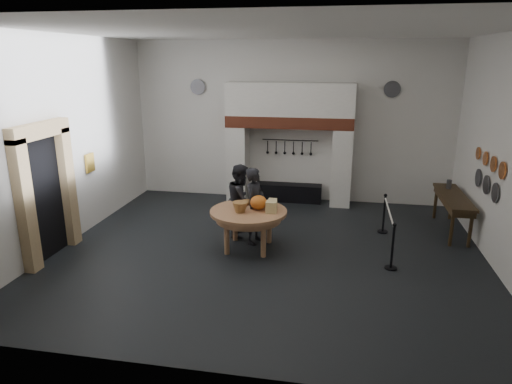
% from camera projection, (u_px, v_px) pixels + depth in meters
% --- Properties ---
extents(floor, '(9.00, 8.00, 0.02)m').
position_uv_depth(floor, '(268.00, 252.00, 9.79)').
color(floor, black).
rests_on(floor, ground).
extents(ceiling, '(9.00, 8.00, 0.02)m').
position_uv_depth(ceiling, '(270.00, 30.00, 8.52)').
color(ceiling, silver).
rests_on(ceiling, wall_back).
extents(wall_back, '(9.00, 0.02, 4.50)m').
position_uv_depth(wall_back, '(291.00, 122.00, 12.93)').
color(wall_back, silver).
rests_on(wall_back, floor).
extents(wall_front, '(9.00, 0.02, 4.50)m').
position_uv_depth(wall_front, '(217.00, 212.00, 5.38)').
color(wall_front, silver).
rests_on(wall_front, floor).
extents(wall_left, '(0.02, 8.00, 4.50)m').
position_uv_depth(wall_left, '(65.00, 142.00, 9.94)').
color(wall_left, silver).
rests_on(wall_left, floor).
extents(wall_right, '(0.02, 8.00, 4.50)m').
position_uv_depth(wall_right, '(511.00, 157.00, 8.37)').
color(wall_right, silver).
rests_on(wall_right, floor).
extents(chimney_pier_left, '(0.55, 0.70, 2.15)m').
position_uv_depth(chimney_pier_left, '(238.00, 163.00, 13.19)').
color(chimney_pier_left, silver).
rests_on(chimney_pier_left, floor).
extents(chimney_pier_right, '(0.55, 0.70, 2.15)m').
position_uv_depth(chimney_pier_right, '(341.00, 167.00, 12.68)').
color(chimney_pier_right, silver).
rests_on(chimney_pier_right, floor).
extents(hearth_brick_band, '(3.50, 0.72, 0.32)m').
position_uv_depth(hearth_brick_band, '(289.00, 122.00, 12.58)').
color(hearth_brick_band, '#9E442B').
rests_on(hearth_brick_band, chimney_pier_left).
extents(chimney_hood, '(3.50, 0.70, 0.90)m').
position_uv_depth(chimney_hood, '(290.00, 99.00, 12.41)').
color(chimney_hood, silver).
rests_on(chimney_hood, hearth_brick_band).
extents(iron_range, '(1.90, 0.45, 0.50)m').
position_uv_depth(iron_range, '(288.00, 192.00, 13.23)').
color(iron_range, black).
rests_on(iron_range, floor).
extents(utensil_rail, '(1.60, 0.02, 0.02)m').
position_uv_depth(utensil_rail, '(290.00, 140.00, 13.00)').
color(utensil_rail, black).
rests_on(utensil_rail, wall_back).
extents(door_recess, '(0.04, 1.10, 2.50)m').
position_uv_depth(door_recess, '(44.00, 199.00, 9.28)').
color(door_recess, black).
rests_on(door_recess, floor).
extents(door_jamb_near, '(0.22, 0.30, 2.60)m').
position_uv_depth(door_jamb_near, '(25.00, 207.00, 8.59)').
color(door_jamb_near, tan).
rests_on(door_jamb_near, floor).
extents(door_jamb_far, '(0.22, 0.30, 2.60)m').
position_uv_depth(door_jamb_far, '(68.00, 187.00, 9.91)').
color(door_jamb_far, tan).
rests_on(door_jamb_far, floor).
extents(door_lintel, '(0.22, 1.70, 0.30)m').
position_uv_depth(door_lintel, '(39.00, 130.00, 8.87)').
color(door_lintel, tan).
rests_on(door_lintel, door_jamb_near).
extents(wall_plaque, '(0.05, 0.34, 0.44)m').
position_uv_depth(wall_plaque, '(90.00, 163.00, 10.87)').
color(wall_plaque, gold).
rests_on(wall_plaque, wall_left).
extents(work_table, '(1.83, 1.83, 0.07)m').
position_uv_depth(work_table, '(249.00, 212.00, 9.75)').
color(work_table, tan).
rests_on(work_table, floor).
extents(pumpkin, '(0.36, 0.36, 0.31)m').
position_uv_depth(pumpkin, '(259.00, 202.00, 9.76)').
color(pumpkin, orange).
rests_on(pumpkin, work_table).
extents(cheese_block_big, '(0.22, 0.22, 0.24)m').
position_uv_depth(cheese_block_big, '(271.00, 207.00, 9.58)').
color(cheese_block_big, '#D4BF7E').
rests_on(cheese_block_big, work_table).
extents(cheese_block_small, '(0.18, 0.18, 0.20)m').
position_uv_depth(cheese_block_small, '(272.00, 203.00, 9.87)').
color(cheese_block_small, '#D2B87E').
rests_on(cheese_block_small, work_table).
extents(wicker_basket, '(0.35, 0.35, 0.22)m').
position_uv_depth(wicker_basket, '(240.00, 207.00, 9.60)').
color(wicker_basket, '#A77E3D').
rests_on(wicker_basket, work_table).
extents(bread_loaf, '(0.31, 0.18, 0.13)m').
position_uv_depth(bread_loaf, '(247.00, 202.00, 10.07)').
color(bread_loaf, '#9A5A36').
rests_on(bread_loaf, work_table).
extents(visitor_near, '(0.57, 0.72, 1.72)m').
position_uv_depth(visitor_near, '(255.00, 206.00, 10.07)').
color(visitor_near, black).
rests_on(visitor_near, floor).
extents(visitor_far, '(0.68, 0.85, 1.69)m').
position_uv_depth(visitor_far, '(241.00, 200.00, 10.53)').
color(visitor_far, black).
rests_on(visitor_far, floor).
extents(side_table, '(0.55, 2.20, 0.06)m').
position_uv_depth(side_table, '(454.00, 197.00, 10.71)').
color(side_table, '#362513').
rests_on(side_table, floor).
extents(pewter_jug, '(0.12, 0.12, 0.22)m').
position_uv_depth(pewter_jug, '(449.00, 184.00, 11.23)').
color(pewter_jug, '#4B4B50').
rests_on(pewter_jug, side_table).
extents(copper_pan_a, '(0.03, 0.34, 0.34)m').
position_uv_depth(copper_pan_a, '(502.00, 170.00, 8.65)').
color(copper_pan_a, '#C6662D').
rests_on(copper_pan_a, wall_right).
extents(copper_pan_b, '(0.03, 0.32, 0.32)m').
position_uv_depth(copper_pan_b, '(493.00, 164.00, 9.17)').
color(copper_pan_b, '#C6662D').
rests_on(copper_pan_b, wall_right).
extents(copper_pan_c, '(0.03, 0.30, 0.30)m').
position_uv_depth(copper_pan_c, '(485.00, 158.00, 9.69)').
color(copper_pan_c, '#C6662D').
rests_on(copper_pan_c, wall_right).
extents(copper_pan_d, '(0.03, 0.28, 0.28)m').
position_uv_depth(copper_pan_d, '(478.00, 153.00, 10.21)').
color(copper_pan_d, '#C6662D').
rests_on(copper_pan_d, wall_right).
extents(pewter_plate_left, '(0.03, 0.40, 0.40)m').
position_uv_depth(pewter_plate_left, '(495.00, 193.00, 8.98)').
color(pewter_plate_left, '#4C4C51').
rests_on(pewter_plate_left, wall_right).
extents(pewter_plate_mid, '(0.03, 0.40, 0.40)m').
position_uv_depth(pewter_plate_mid, '(486.00, 185.00, 9.55)').
color(pewter_plate_mid, '#4C4C51').
rests_on(pewter_plate_mid, wall_right).
extents(pewter_plate_right, '(0.03, 0.40, 0.40)m').
position_uv_depth(pewter_plate_right, '(478.00, 178.00, 10.11)').
color(pewter_plate_right, '#4C4C51').
rests_on(pewter_plate_right, wall_right).
extents(pewter_plate_back_left, '(0.44, 0.03, 0.44)m').
position_uv_depth(pewter_plate_back_left, '(198.00, 87.00, 13.10)').
color(pewter_plate_back_left, '#4C4C51').
rests_on(pewter_plate_back_left, wall_back).
extents(pewter_plate_back_right, '(0.44, 0.03, 0.44)m').
position_uv_depth(pewter_plate_back_right, '(392.00, 89.00, 12.15)').
color(pewter_plate_back_right, '#4C4C51').
rests_on(pewter_plate_back_right, wall_back).
extents(barrier_post_near, '(0.05, 0.05, 0.90)m').
position_uv_depth(barrier_post_near, '(393.00, 248.00, 8.89)').
color(barrier_post_near, black).
rests_on(barrier_post_near, floor).
extents(barrier_post_far, '(0.05, 0.05, 0.90)m').
position_uv_depth(barrier_post_far, '(384.00, 214.00, 10.77)').
color(barrier_post_far, black).
rests_on(barrier_post_far, floor).
extents(barrier_rope, '(0.04, 2.00, 0.04)m').
position_uv_depth(barrier_rope, '(389.00, 212.00, 9.72)').
color(barrier_rope, silver).
rests_on(barrier_rope, barrier_post_near).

